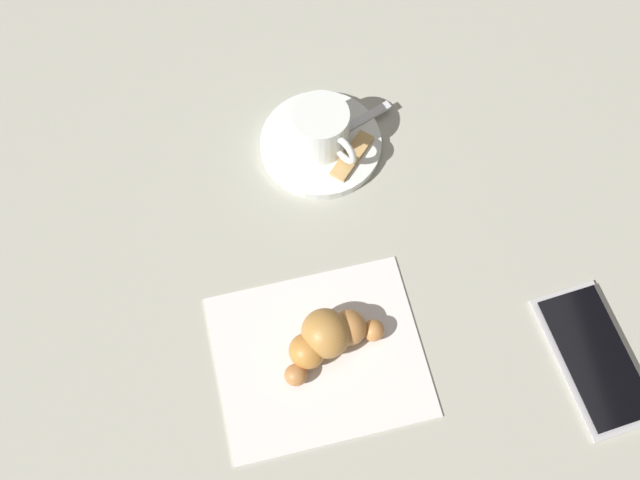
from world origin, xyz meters
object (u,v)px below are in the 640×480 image
sugar_packet (352,156)px  croissant (328,337)px  napkin (319,356)px  cell_phone (594,358)px  espresso_cup (322,129)px  saucer (321,144)px  teaspoon (326,140)px

sugar_packet → croissant: croissant is taller
napkin → cell_phone: 0.26m
espresso_cup → cell_phone: size_ratio=0.50×
cell_phone → napkin: bearing=81.5°
espresso_cup → napkin: size_ratio=0.39×
saucer → croissant: croissant is taller
croissant → cell_phone: bearing=-101.3°
sugar_packet → croissant: 0.20m
saucer → cell_phone: size_ratio=0.86×
saucer → napkin: bearing=171.6°
teaspoon → espresso_cup: bearing=98.9°
sugar_packet → napkin: (-0.20, 0.06, -0.01)m
espresso_cup → croissant: espresso_cup is taller
teaspoon → croissant: (-0.21, 0.03, 0.01)m
teaspoon → napkin: 0.23m
sugar_packet → napkin: size_ratio=0.32×
espresso_cup → cell_phone: 0.34m
sugar_packet → napkin: sugar_packet is taller
teaspoon → sugar_packet: teaspoon is taller
teaspoon → cell_phone: teaspoon is taller
cell_phone → croissant: bearing=78.7°
saucer → cell_phone: 0.34m
croissant → sugar_packet: bearing=-15.6°
teaspoon → napkin: bearing=170.3°
teaspoon → saucer: bearing=79.7°
teaspoon → croissant: size_ratio=1.12×
saucer → sugar_packet: (-0.02, -0.03, 0.01)m
sugar_packet → napkin: bearing=-157.1°
espresso_cup → croissant: size_ratio=0.71×
napkin → saucer: bearing=-8.4°
croissant → espresso_cup: bearing=-6.5°
sugar_packet → saucer: bearing=91.1°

